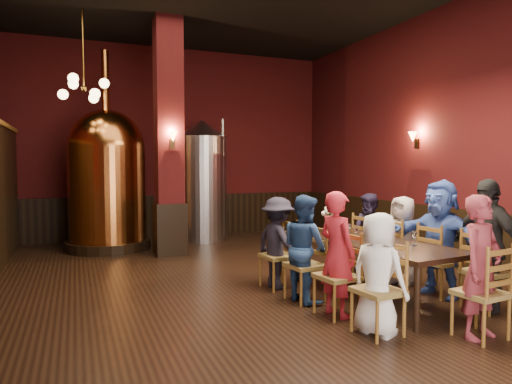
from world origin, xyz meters
name	(u,v)px	position (x,y,z in m)	size (l,w,h in m)	color
room	(230,127)	(0.00, 0.00, 2.25)	(10.00, 10.02, 4.50)	black
wainscot_right	(450,237)	(3.96, 0.00, 0.50)	(0.08, 9.90, 1.00)	black
wainscot_back	(165,216)	(0.00, 4.96, 0.50)	(7.90, 0.08, 1.00)	black
column	(169,138)	(-0.30, 2.80, 2.25)	(0.58, 0.58, 4.50)	#410D0E
partition	(2,195)	(-3.20, 3.20, 1.20)	(0.22, 3.50, 2.40)	black
pendant_cluster	(84,89)	(-1.80, 2.90, 3.10)	(0.90, 0.90, 1.70)	#A57226
sconce_wall	(417,140)	(3.90, 0.80, 2.20)	(0.20, 0.20, 0.36)	black
sconce_column	(172,140)	(-0.30, 2.50, 2.20)	(0.20, 0.20, 0.36)	black
dining_table	(373,246)	(1.60, -1.07, 0.69)	(1.25, 2.49, 0.75)	black
chair_0	(378,290)	(0.86, -2.15, 0.46)	(0.46, 0.46, 0.92)	olive
person_0	(378,274)	(0.86, -2.15, 0.63)	(0.61, 0.40, 1.26)	white
chair_1	(337,276)	(0.79, -1.48, 0.46)	(0.46, 0.46, 0.92)	olive
person_1	(337,254)	(0.79, -1.48, 0.72)	(0.53, 0.34, 1.44)	red
chair_2	(305,265)	(0.72, -0.83, 0.46)	(0.46, 0.46, 0.92)	olive
person_2	(305,248)	(0.72, -0.83, 0.68)	(0.66, 0.33, 1.36)	navy
chair_3	(278,255)	(0.65, -0.16, 0.46)	(0.46, 0.46, 0.92)	olive
person_3	(278,243)	(0.65, -0.16, 0.64)	(0.83, 0.48, 1.29)	black
chair_4	(485,272)	(2.55, -1.97, 0.46)	(0.46, 0.46, 0.92)	olive
person_4	(486,245)	(2.55, -1.97, 0.79)	(0.92, 0.38, 1.58)	black
chair_5	(439,261)	(2.48, -1.30, 0.46)	(0.46, 0.46, 0.92)	olive
person_5	(440,238)	(2.48, -1.30, 0.77)	(1.43, 0.46, 1.55)	#3A59AF
chair_6	(402,253)	(2.41, -0.65, 0.46)	(0.46, 0.46, 0.92)	olive
person_6	(402,240)	(2.41, -0.65, 0.64)	(0.63, 0.41, 1.28)	#B5A79F
chair_7	(370,245)	(2.34, 0.02, 0.46)	(0.46, 0.46, 0.92)	olive
person_7	(370,234)	(2.34, 0.02, 0.64)	(0.62, 0.31, 1.28)	#1E172F
chair_8	(481,293)	(1.77, -2.61, 0.46)	(0.46, 0.46, 0.92)	olive
person_8	(481,267)	(1.77, -2.61, 0.72)	(0.53, 0.35, 1.44)	maroon
copper_kettle	(107,178)	(-1.37, 3.84, 1.47)	(1.71, 1.71, 4.03)	black
steel_vessel	(202,180)	(0.72, 4.19, 1.37)	(1.40, 1.40, 2.75)	#B2B2B7
rose_vase	(330,215)	(1.51, -0.12, 1.00)	(0.22, 0.22, 0.38)	white
wine_glass_0	(368,233)	(1.58, -0.97, 0.83)	(0.07, 0.07, 0.17)	white
wine_glass_1	(383,232)	(1.87, -0.91, 0.83)	(0.07, 0.07, 0.17)	white
wine_glass_2	(415,239)	(1.86, -1.54, 0.83)	(0.07, 0.07, 0.17)	white
wine_glass_3	(350,230)	(1.53, -0.62, 0.83)	(0.07, 0.07, 0.17)	white
wine_glass_4	(356,234)	(1.39, -0.97, 0.83)	(0.07, 0.07, 0.17)	white
wine_glass_5	(414,239)	(1.81, -1.57, 0.83)	(0.07, 0.07, 0.17)	white
wine_glass_6	(370,238)	(1.38, -1.30, 0.83)	(0.07, 0.07, 0.17)	white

